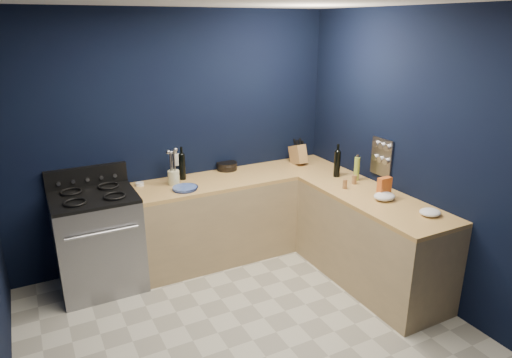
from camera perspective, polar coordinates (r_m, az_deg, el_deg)
floor at (r=3.93m, az=-0.39°, el=-19.72°), size 3.50×3.50×0.02m
wall_back at (r=4.84m, az=-10.02°, el=4.98°), size 3.50×0.02×2.60m
wall_right at (r=4.33m, az=20.79°, el=2.34°), size 0.02×3.50×2.60m
wall_front at (r=2.06m, az=23.66°, el=-16.94°), size 3.50×0.02×2.60m
cab_back at (r=5.04m, az=-1.79°, el=-4.61°), size 2.30×0.63×0.86m
top_back at (r=4.88m, az=-1.84°, el=0.24°), size 2.30×0.63×0.04m
cab_right at (r=4.61m, az=14.14°, el=-7.64°), size 0.63×1.67×0.86m
top_right at (r=4.43m, az=14.61°, el=-2.42°), size 0.63×1.67×0.04m
gas_range at (r=4.63m, az=-19.17°, el=-7.60°), size 0.76×0.66×0.92m
oven_door at (r=4.35m, az=-18.48°, el=-9.43°), size 0.59×0.02×0.42m
cooktop at (r=4.44m, az=-19.83°, el=-2.11°), size 0.76×0.66×0.03m
backguard at (r=4.69m, az=-20.52°, el=0.28°), size 0.76×0.06×0.20m
spice_panel at (r=4.71m, az=15.52°, el=2.66°), size 0.02×0.28×0.38m
wall_outlet at (r=4.88m, az=-9.79°, el=2.42°), size 0.09×0.02×0.13m
plate_stack at (r=4.51m, az=-8.94°, el=-1.15°), size 0.28×0.28×0.03m
ramekin at (r=4.71m, az=-14.42°, el=-0.62°), size 0.10×0.10×0.03m
utensil_crock at (r=4.65m, az=-10.31°, el=0.18°), size 0.15×0.15×0.15m
wine_bottle_back at (r=4.77m, az=-9.26°, el=1.51°), size 0.09×0.09×0.27m
lemon_basket at (r=5.06m, az=-3.69°, el=1.64°), size 0.23×0.23×0.09m
knife_block at (r=5.28m, az=5.31°, el=3.08°), size 0.13×0.26×0.27m
wine_bottle_right at (r=4.87m, az=10.16°, el=1.85°), size 0.08×0.08×0.28m
oil_bottle at (r=4.80m, az=12.55°, el=1.26°), size 0.07×0.07×0.25m
spice_jar_near at (r=4.55m, az=11.11°, el=-0.63°), size 0.05×0.05×0.09m
spice_jar_far at (r=4.71m, az=12.26°, el=-0.08°), size 0.06×0.06×0.09m
crouton_bag at (r=4.39m, az=15.81°, el=-1.04°), size 0.14×0.07×0.20m
towel_front at (r=4.35m, az=15.85°, el=-2.11°), size 0.24×0.21×0.07m
towel_end at (r=4.14m, az=21.05°, el=-3.93°), size 0.23×0.23×0.06m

